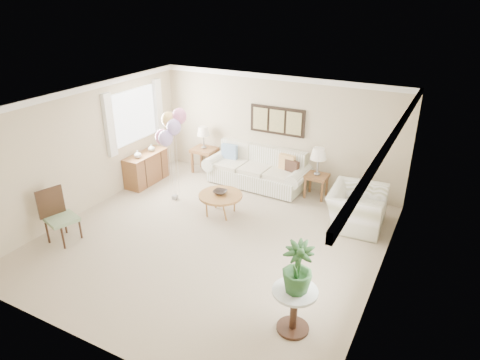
{
  "coord_description": "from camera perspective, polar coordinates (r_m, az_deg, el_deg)",
  "views": [
    {
      "loc": [
        3.69,
        -5.89,
        4.37
      ],
      "look_at": [
        0.27,
        0.6,
        1.05
      ],
      "focal_mm": 32.0,
      "sensor_mm": 36.0,
      "label": 1
    }
  ],
  "objects": [
    {
      "name": "ground_plane",
      "position": [
        8.21,
        -3.68,
        -7.86
      ],
      "size": [
        6.0,
        6.0,
        0.0
      ],
      "primitive_type": "plane",
      "color": "tan"
    },
    {
      "name": "accent_chair",
      "position": [
        8.6,
        -23.08,
        -4.24
      ],
      "size": [
        0.63,
        0.63,
        1.04
      ],
      "color": "gray",
      "rests_on": "ground"
    },
    {
      "name": "lamp_left",
      "position": [
        10.76,
        -4.9,
        6.42
      ],
      "size": [
        0.32,
        0.32,
        0.57
      ],
      "color": "gray",
      "rests_on": "end_table_left"
    },
    {
      "name": "balloon_cluster",
      "position": [
        9.14,
        -9.3,
        6.98
      ],
      "size": [
        0.63,
        0.6,
        2.09
      ],
      "color": "gray",
      "rests_on": "ground"
    },
    {
      "name": "armchair",
      "position": [
        8.77,
        15.28,
        -3.6
      ],
      "size": [
        1.1,
        1.24,
        0.77
      ],
      "primitive_type": "imported",
      "rotation": [
        0.0,
        0.0,
        1.62
      ],
      "color": "white",
      "rests_on": "ground"
    },
    {
      "name": "end_table_left",
      "position": [
        10.94,
        -4.8,
        3.72
      ],
      "size": [
        0.58,
        0.53,
        0.64
      ],
      "color": "olive",
      "rests_on": "ground"
    },
    {
      "name": "coffee_table",
      "position": [
        8.85,
        -2.61,
        -2.15
      ],
      "size": [
        0.91,
        0.91,
        0.46
      ],
      "color": "brown",
      "rests_on": "ground"
    },
    {
      "name": "decor_bowl",
      "position": [
        8.86,
        -2.67,
        -1.62
      ],
      "size": [
        0.31,
        0.31,
        0.07
      ],
      "primitive_type": "imported",
      "rotation": [
        0.0,
        0.0,
        0.08
      ],
      "color": "#2E2420",
      "rests_on": "coffee_table"
    },
    {
      "name": "side_table",
      "position": [
        6.04,
        7.27,
        -15.59
      ],
      "size": [
        0.63,
        0.63,
        0.68
      ],
      "color": "silver",
      "rests_on": "ground"
    },
    {
      "name": "credenza",
      "position": [
        10.6,
        -12.35,
        1.57
      ],
      "size": [
        0.46,
        1.2,
        0.74
      ],
      "color": "olive",
      "rests_on": "ground"
    },
    {
      "name": "lamp_right",
      "position": [
        9.52,
        10.44,
        3.35
      ],
      "size": [
        0.36,
        0.36,
        0.64
      ],
      "color": "gray",
      "rests_on": "end_table_right"
    },
    {
      "name": "room_shell",
      "position": [
        7.6,
        -4.35,
        3.12
      ],
      "size": [
        6.04,
        6.04,
        2.6
      ],
      "color": "#BBAD92",
      "rests_on": "ground"
    },
    {
      "name": "potted_plant",
      "position": [
        5.71,
        7.67,
        -11.52
      ],
      "size": [
        0.47,
        0.47,
        0.73
      ],
      "primitive_type": "imported",
      "rotation": [
        0.0,
        0.0,
        0.16
      ],
      "color": "#204C26",
      "rests_on": "side_table"
    },
    {
      "name": "sofa",
      "position": [
        10.23,
        2.38,
        1.24
      ],
      "size": [
        2.53,
        1.03,
        0.92
      ],
      "color": "white",
      "rests_on": "ground"
    },
    {
      "name": "vase_sage",
      "position": [
        10.58,
        -11.74,
        4.23
      ],
      "size": [
        0.21,
        0.21,
        0.17
      ],
      "primitive_type": "imported",
      "rotation": [
        0.0,
        0.0,
        0.4
      ],
      "color": "#ACB3A4",
      "rests_on": "credenza"
    },
    {
      "name": "end_table_right",
      "position": [
        9.73,
        10.19,
        0.2
      ],
      "size": [
        0.5,
        0.45,
        0.54
      ],
      "color": "olive",
      "rests_on": "ground"
    },
    {
      "name": "wall_art_triptych",
      "position": [
        10.0,
        4.97,
        7.87
      ],
      "size": [
        1.35,
        0.06,
        0.65
      ],
      "color": "black",
      "rests_on": "ground"
    },
    {
      "name": "vase_white",
      "position": [
        10.22,
        -13.47,
        3.38
      ],
      "size": [
        0.2,
        0.2,
        0.18
      ],
      "primitive_type": "imported",
      "rotation": [
        0.0,
        0.0,
        -0.16
      ],
      "color": "silver",
      "rests_on": "credenza"
    }
  ]
}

